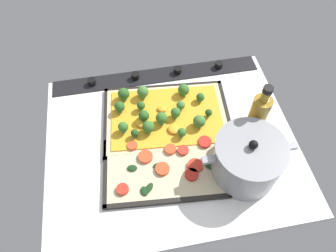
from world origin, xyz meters
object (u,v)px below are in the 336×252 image
veggie_pizza_back (166,166)px  oil_bottle (257,118)px  baking_tray_back (165,168)px  cooking_pot (247,159)px  baking_tray_front (167,119)px  broccoli_pizza (164,115)px

veggie_pizza_back → oil_bottle: 30.08cm
baking_tray_back → cooking_pot: (-22.13, 4.63, 6.33)cm
baking_tray_front → oil_bottle: (-24.71, 10.75, 8.88)cm
broccoli_pizza → veggie_pizza_back: bearing=81.7°
baking_tray_front → cooking_pot: bearing=129.6°
broccoli_pizza → oil_bottle: bearing=156.6°
cooking_pot → oil_bottle: size_ratio=1.18×
cooking_pot → veggie_pizza_back: bearing=-12.5°
baking_tray_front → baking_tray_back: (3.76, 17.60, 0.02)cm
baking_tray_front → veggie_pizza_back: (3.49, 17.40, 0.78)cm
veggie_pizza_back → cooking_pot: bearing=167.5°
broccoli_pizza → baking_tray_back: (2.84, 17.92, -1.75)cm
baking_tray_front → broccoli_pizza: size_ratio=1.06×
baking_tray_front → broccoli_pizza: bearing=-19.7°
baking_tray_front → cooking_pot: cooking_pot is taller
baking_tray_front → veggie_pizza_back: size_ratio=1.23×
oil_bottle → baking_tray_front: bearing=-23.5°
veggie_pizza_back → cooking_pot: (-21.86, 4.83, 5.56)cm
baking_tray_back → oil_bottle: (-28.47, -6.84, 8.86)cm
broccoli_pizza → oil_bottle: size_ratio=1.81×
baking_tray_front → cooking_pot: 29.53cm
veggie_pizza_back → oil_bottle: (-28.20, -6.65, 8.10)cm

